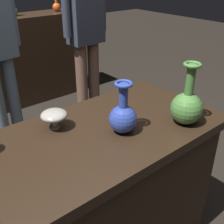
{
  "coord_description": "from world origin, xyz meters",
  "views": [
    {
      "loc": [
        -0.67,
        -0.89,
        1.49
      ],
      "look_at": [
        0.04,
        -0.03,
        0.9
      ],
      "focal_mm": 45.02,
      "sensor_mm": 36.0,
      "label": 1
    }
  ],
  "objects_px": {
    "vase_tall_behind": "(54,116)",
    "vase_centerpiece": "(123,116)",
    "shelf_vase_right": "(13,10)",
    "visitor_near_right": "(86,24)",
    "shelf_vase_far_right": "(57,6)",
    "vase_left_accent": "(187,106)"
  },
  "relations": [
    {
      "from": "vase_centerpiece",
      "to": "visitor_near_right",
      "type": "xyz_separation_m",
      "value": [
        0.73,
        1.33,
        0.12
      ]
    },
    {
      "from": "vase_centerpiece",
      "to": "visitor_near_right",
      "type": "relative_size",
      "value": 0.14
    },
    {
      "from": "shelf_vase_far_right",
      "to": "shelf_vase_right",
      "type": "xyz_separation_m",
      "value": [
        -0.52,
        0.01,
        -0.0
      ]
    },
    {
      "from": "vase_tall_behind",
      "to": "shelf_vase_right",
      "type": "bearing_deg",
      "value": 71.76
    },
    {
      "from": "vase_left_accent",
      "to": "shelf_vase_right",
      "type": "xyz_separation_m",
      "value": [
        0.16,
        2.4,
        0.16
      ]
    },
    {
      "from": "vase_centerpiece",
      "to": "shelf_vase_far_right",
      "type": "bearing_deg",
      "value": 66.87
    },
    {
      "from": "shelf_vase_far_right",
      "to": "shelf_vase_right",
      "type": "height_order",
      "value": "shelf_vase_far_right"
    },
    {
      "from": "vase_centerpiece",
      "to": "vase_tall_behind",
      "type": "xyz_separation_m",
      "value": [
        -0.23,
        0.22,
        -0.01
      ]
    },
    {
      "from": "shelf_vase_far_right",
      "to": "visitor_near_right",
      "type": "height_order",
      "value": "visitor_near_right"
    },
    {
      "from": "vase_centerpiece",
      "to": "shelf_vase_right",
      "type": "xyz_separation_m",
      "value": [
        0.45,
        2.27,
        0.17
      ]
    },
    {
      "from": "visitor_near_right",
      "to": "shelf_vase_right",
      "type": "bearing_deg",
      "value": -76.09
    },
    {
      "from": "shelf_vase_far_right",
      "to": "visitor_near_right",
      "type": "relative_size",
      "value": 0.1
    },
    {
      "from": "vase_centerpiece",
      "to": "shelf_vase_right",
      "type": "distance_m",
      "value": 2.32
    },
    {
      "from": "vase_tall_behind",
      "to": "vase_centerpiece",
      "type": "bearing_deg",
      "value": -44.3
    },
    {
      "from": "vase_tall_behind",
      "to": "shelf_vase_far_right",
      "type": "distance_m",
      "value": 2.37
    },
    {
      "from": "shelf_vase_right",
      "to": "visitor_near_right",
      "type": "distance_m",
      "value": 0.98
    },
    {
      "from": "vase_tall_behind",
      "to": "shelf_vase_right",
      "type": "distance_m",
      "value": 2.16
    },
    {
      "from": "vase_centerpiece",
      "to": "shelf_vase_right",
      "type": "bearing_deg",
      "value": 78.86
    },
    {
      "from": "shelf_vase_far_right",
      "to": "shelf_vase_right",
      "type": "relative_size",
      "value": 1.02
    },
    {
      "from": "vase_tall_behind",
      "to": "visitor_near_right",
      "type": "relative_size",
      "value": 0.07
    },
    {
      "from": "shelf_vase_right",
      "to": "vase_tall_behind",
      "type": "bearing_deg",
      "value": -108.24
    },
    {
      "from": "shelf_vase_right",
      "to": "visitor_near_right",
      "type": "relative_size",
      "value": 0.1
    }
  ]
}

